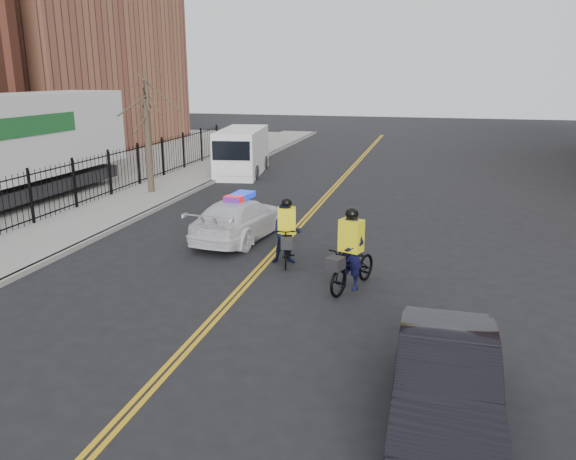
# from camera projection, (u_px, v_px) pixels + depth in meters

# --- Properties ---
(ground) EXTENTS (120.00, 120.00, 0.00)m
(ground) POSITION_uv_depth(u_px,v_px,m) (238.00, 292.00, 13.85)
(ground) COLOR black
(ground) RESTS_ON ground
(center_line_left) EXTENTS (0.10, 60.00, 0.01)m
(center_line_left) POSITION_uv_depth(u_px,v_px,m) (306.00, 216.00, 21.33)
(center_line_left) COLOR gold
(center_line_left) RESTS_ON ground
(center_line_right) EXTENTS (0.10, 60.00, 0.01)m
(center_line_right) POSITION_uv_depth(u_px,v_px,m) (310.00, 216.00, 21.29)
(center_line_right) COLOR gold
(center_line_right) RESTS_ON ground
(sidewalk) EXTENTS (3.00, 60.00, 0.15)m
(sidewalk) POSITION_uv_depth(u_px,v_px,m) (131.00, 203.00, 23.10)
(sidewalk) COLOR gray
(sidewalk) RESTS_ON ground
(curb) EXTENTS (0.20, 60.00, 0.15)m
(curb) POSITION_uv_depth(u_px,v_px,m) (164.00, 205.00, 22.74)
(curb) COLOR gray
(curb) RESTS_ON ground
(iron_fence) EXTENTS (0.12, 28.00, 2.00)m
(iron_fence) POSITION_uv_depth(u_px,v_px,m) (96.00, 179.00, 23.21)
(iron_fence) COLOR black
(iron_fence) RESTS_ON ground
(warehouse_far) EXTENTS (14.00, 18.00, 14.00)m
(warehouse_far) POSITION_uv_depth(u_px,v_px,m) (43.00, 48.00, 39.90)
(warehouse_far) COLOR brown
(warehouse_far) RESTS_ON ground
(street_tree) EXTENTS (3.20, 3.20, 4.80)m
(street_tree) POSITION_uv_depth(u_px,v_px,m) (146.00, 114.00, 24.06)
(street_tree) COLOR #33261E
(street_tree) RESTS_ON sidewalk
(police_cruiser) EXTENTS (2.39, 4.76, 1.49)m
(police_cruiser) POSITION_uv_depth(u_px,v_px,m) (240.00, 218.00, 18.24)
(police_cruiser) COLOR white
(police_cruiser) RESTS_ON ground
(dark_sedan) EXTENTS (1.50, 4.28, 1.41)m
(dark_sedan) POSITION_uv_depth(u_px,v_px,m) (446.00, 382.00, 8.50)
(dark_sedan) COLOR black
(dark_sedan) RESTS_ON ground
(cargo_van) EXTENTS (2.88, 5.92, 2.38)m
(cargo_van) POSITION_uv_depth(u_px,v_px,m) (241.00, 152.00, 29.88)
(cargo_van) COLOR white
(cargo_van) RESTS_ON ground
(cyclist_near) EXTENTS (1.44, 2.25, 2.09)m
(cyclist_near) POSITION_uv_depth(u_px,v_px,m) (350.00, 261.00, 13.93)
(cyclist_near) COLOR black
(cyclist_near) RESTS_ON ground
(cyclist_far) EXTENTS (0.99, 1.96, 1.90)m
(cyclist_far) POSITION_uv_depth(u_px,v_px,m) (287.00, 238.00, 15.80)
(cyclist_far) COLOR black
(cyclist_far) RESTS_ON ground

